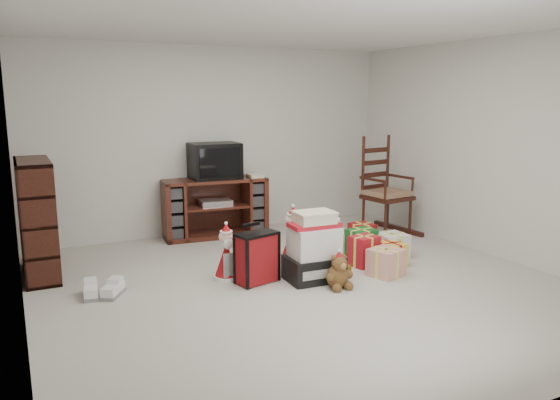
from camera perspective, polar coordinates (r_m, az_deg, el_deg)
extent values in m
cube|color=#BCB6AC|center=(5.47, 2.49, -8.93)|extent=(5.00, 5.00, 0.01)
cube|color=silver|center=(5.19, 2.72, 18.08)|extent=(5.00, 5.00, 0.01)
cube|color=silver|center=(7.46, -6.84, 6.17)|extent=(5.00, 0.01, 2.50)
cube|color=silver|center=(3.26, 24.48, -0.60)|extent=(5.00, 0.01, 2.50)
cube|color=silver|center=(4.54, -26.20, 2.21)|extent=(0.01, 5.00, 2.50)
cube|color=silver|center=(6.76, 21.53, 5.03)|extent=(0.01, 5.00, 2.50)
cube|color=#4D2116|center=(7.29, -6.81, -0.79)|extent=(1.39, 0.61, 0.77)
cube|color=silver|center=(7.25, -6.75, -0.27)|extent=(0.43, 0.33, 0.08)
cube|color=#3A170F|center=(6.13, -24.07, -1.79)|extent=(0.33, 0.99, 1.21)
cube|color=#3A170F|center=(7.51, 11.14, 0.26)|extent=(0.61, 0.59, 0.05)
cube|color=#9C7455|center=(7.50, 11.16, 0.74)|extent=(0.57, 0.55, 0.06)
cube|color=#3A170F|center=(7.63, 10.16, 3.91)|extent=(0.47, 0.12, 0.84)
cube|color=#3A170F|center=(7.61, 11.02, -3.17)|extent=(0.66, 0.97, 0.06)
cube|color=black|center=(5.58, 3.55, -7.12)|extent=(0.57, 0.43, 0.25)
cube|color=silver|center=(5.51, 3.59, -4.38)|extent=(0.48, 0.38, 0.30)
cube|color=#B21420|center=(5.46, 3.61, -2.62)|extent=(0.51, 0.29, 0.04)
cube|color=beige|center=(5.45, 3.62, -1.89)|extent=(0.39, 0.30, 0.10)
cube|color=maroon|center=(5.45, -2.43, -6.05)|extent=(0.44, 0.30, 0.52)
cube|color=black|center=(5.45, -2.86, -2.49)|extent=(0.21, 0.08, 0.03)
ellipsoid|color=brown|center=(5.39, 6.03, -7.97)|extent=(0.23, 0.19, 0.24)
sphere|color=brown|center=(5.32, 6.23, -6.61)|extent=(0.15, 0.15, 0.15)
cone|color=maroon|center=(6.16, 1.35, -4.54)|extent=(0.30, 0.30, 0.43)
sphere|color=beige|center=(6.09, 1.36, -2.13)|extent=(0.14, 0.14, 0.14)
cone|color=maroon|center=(6.07, 1.36, -1.11)|extent=(0.13, 0.13, 0.11)
cylinder|color=silver|center=(6.07, 3.16, -2.60)|extent=(0.02, 0.02, 0.13)
cone|color=maroon|center=(5.62, -5.60, -6.31)|extent=(0.27, 0.27, 0.38)
sphere|color=beige|center=(5.56, -5.64, -3.94)|extent=(0.13, 0.13, 0.13)
cone|color=maroon|center=(5.53, -5.66, -2.92)|extent=(0.12, 0.12, 0.10)
cylinder|color=silver|center=(5.52, -3.89, -4.42)|extent=(0.02, 0.02, 0.12)
cube|color=silver|center=(5.41, -19.16, -9.10)|extent=(0.17, 0.32, 0.11)
cube|color=silver|center=(5.43, -17.06, -8.88)|extent=(0.28, 0.33, 0.11)
cube|color=#B21420|center=(6.12, 8.50, -5.43)|extent=(0.29, 0.29, 0.29)
cube|color=#19642B|center=(6.46, 8.71, -4.57)|extent=(0.29, 0.29, 0.29)
cube|color=yellow|center=(6.15, 11.50, -5.44)|extent=(0.29, 0.29, 0.29)
cube|color=silver|center=(5.79, 10.25, -6.43)|extent=(0.29, 0.29, 0.29)
cube|color=silver|center=(6.45, 11.84, -4.70)|extent=(0.29, 0.29, 0.29)
cube|color=maroon|center=(6.76, 9.16, -3.90)|extent=(0.29, 0.29, 0.29)
cube|color=beige|center=(6.65, 6.95, -4.08)|extent=(0.29, 0.29, 0.29)
cube|color=black|center=(7.23, -6.84, 4.10)|extent=(0.65, 0.47, 0.47)
cube|color=black|center=(7.01, -6.20, 3.91)|extent=(0.54, 0.04, 0.37)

